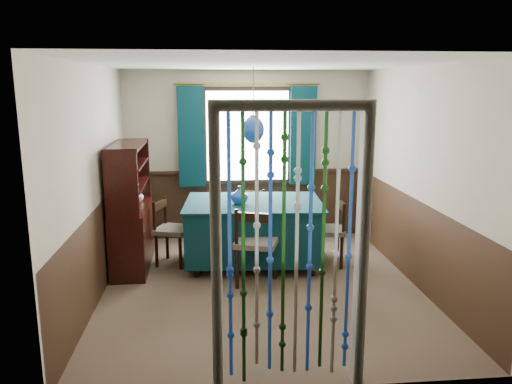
{
  "coord_description": "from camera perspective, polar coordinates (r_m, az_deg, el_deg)",
  "views": [
    {
      "loc": [
        -0.58,
        -5.37,
        2.27
      ],
      "look_at": [
        -0.01,
        0.54,
        1.01
      ],
      "focal_mm": 35.0,
      "sensor_mm": 36.0,
      "label": 1
    }
  ],
  "objects": [
    {
      "name": "bowl_shelf",
      "position": [
        6.06,
        -14.23,
        0.6
      ],
      "size": [
        0.27,
        0.27,
        0.05
      ],
      "primitive_type": "imported",
      "rotation": [
        0.0,
        0.0,
        -0.41
      ],
      "color": "beige",
      "rests_on": "sideboard"
    },
    {
      "name": "floor",
      "position": [
        5.86,
        0.62,
        -10.78
      ],
      "size": [
        4.0,
        4.0,
        0.0
      ],
      "primitive_type": "plane",
      "color": "brown",
      "rests_on": "ground"
    },
    {
      "name": "chair_left",
      "position": [
        6.54,
        -9.71,
        -4.29
      ],
      "size": [
        0.52,
        0.53,
        0.85
      ],
      "rotation": [
        0.0,
        0.0,
        -1.9
      ],
      "color": "black",
      "rests_on": "floor"
    },
    {
      "name": "sideboard",
      "position": [
        6.5,
        -14.1,
        -3.62
      ],
      "size": [
        0.44,
        1.22,
        1.58
      ],
      "rotation": [
        0.0,
        0.0,
        0.02
      ],
      "color": "black",
      "rests_on": "floor"
    },
    {
      "name": "vase_table",
      "position": [
        6.2,
        -1.91,
        -0.44
      ],
      "size": [
        0.24,
        0.24,
        0.21
      ],
      "primitive_type": "imported",
      "rotation": [
        0.0,
        0.0,
        0.29
      ],
      "color": "#163E9B",
      "rests_on": "dining_table"
    },
    {
      "name": "wainscot_front",
      "position": [
        3.86,
        3.9,
        -15.26
      ],
      "size": [
        3.6,
        0.0,
        3.6
      ],
      "primitive_type": "plane",
      "rotation": [
        -1.57,
        0.0,
        0.0
      ],
      "color": "#342114",
      "rests_on": "ground"
    },
    {
      "name": "vase_sideboard",
      "position": [
        6.68,
        -13.39,
        -0.33
      ],
      "size": [
        0.22,
        0.22,
        0.18
      ],
      "primitive_type": "imported",
      "rotation": [
        0.0,
        0.0,
        0.41
      ],
      "color": "beige",
      "rests_on": "sideboard"
    },
    {
      "name": "doorway",
      "position": [
        3.69,
        3.9,
        -7.33
      ],
      "size": [
        1.16,
        0.12,
        2.18
      ],
      "primitive_type": null,
      "color": "silver",
      "rests_on": "ground"
    },
    {
      "name": "wall_front",
      "position": [
        3.57,
        4.11,
        -4.61
      ],
      "size": [
        3.6,
        0.0,
        3.6
      ],
      "primitive_type": "plane",
      "rotation": [
        -1.57,
        0.0,
        0.0
      ],
      "color": "#BDB39A",
      "rests_on": "ground"
    },
    {
      "name": "chair_far",
      "position": [
        7.15,
        -0.49,
        -2.86
      ],
      "size": [
        0.46,
        0.45,
        0.81
      ],
      "rotation": [
        0.0,
        0.0,
        2.97
      ],
      "color": "black",
      "rests_on": "floor"
    },
    {
      "name": "wainscot_left",
      "position": [
        5.78,
        -17.36,
        -6.38
      ],
      "size": [
        0.0,
        4.0,
        4.0
      ],
      "primitive_type": "plane",
      "rotation": [
        1.57,
        0.0,
        1.57
      ],
      "color": "#342114",
      "rests_on": "ground"
    },
    {
      "name": "pendant_lamp",
      "position": [
        6.19,
        -0.31,
        7.16
      ],
      "size": [
        0.27,
        0.27,
        0.92
      ],
      "color": "olive",
      "rests_on": "ceiling"
    },
    {
      "name": "wall_left",
      "position": [
        5.6,
        -17.99,
        0.93
      ],
      "size": [
        0.0,
        4.0,
        4.0
      ],
      "primitive_type": "plane",
      "rotation": [
        1.57,
        0.0,
        1.57
      ],
      "color": "#BDB39A",
      "rests_on": "ground"
    },
    {
      "name": "chair_right",
      "position": [
        6.48,
        8.43,
        -4.38
      ],
      "size": [
        0.44,
        0.46,
        0.85
      ],
      "rotation": [
        0.0,
        0.0,
        1.47
      ],
      "color": "black",
      "rests_on": "floor"
    },
    {
      "name": "ceiling",
      "position": [
        5.41,
        0.68,
        14.45
      ],
      "size": [
        4.0,
        4.0,
        0.0
      ],
      "primitive_type": "plane",
      "rotation": [
        3.14,
        0.0,
        0.0
      ],
      "color": "silver",
      "rests_on": "ground"
    },
    {
      "name": "chair_near",
      "position": [
        5.75,
        0.0,
        -5.95
      ],
      "size": [
        0.57,
        0.56,
        0.94
      ],
      "rotation": [
        0.0,
        0.0,
        -0.29
      ],
      "color": "black",
      "rests_on": "floor"
    },
    {
      "name": "wall_back",
      "position": [
        7.46,
        -1.01,
        4.16
      ],
      "size": [
        3.6,
        0.0,
        3.6
      ],
      "primitive_type": "plane",
      "rotation": [
        1.57,
        0.0,
        0.0
      ],
      "color": "#BDB39A",
      "rests_on": "ground"
    },
    {
      "name": "dining_table",
      "position": [
        6.43,
        -0.3,
        -4.2
      ],
      "size": [
        1.8,
        1.3,
        0.83
      ],
      "rotation": [
        0.0,
        0.0,
        -0.07
      ],
      "color": "#0A2E36",
      "rests_on": "floor"
    },
    {
      "name": "wainscot_right",
      "position": [
        6.13,
        17.53,
        -5.34
      ],
      "size": [
        0.0,
        4.0,
        4.0
      ],
      "primitive_type": "plane",
      "rotation": [
        1.57,
        0.0,
        -1.57
      ],
      "color": "#342114",
      "rests_on": "ground"
    },
    {
      "name": "window",
      "position": [
        7.38,
        -0.98,
        6.41
      ],
      "size": [
        1.32,
        0.12,
        1.42
      ],
      "primitive_type": "cube",
      "color": "black",
      "rests_on": "wall_back"
    },
    {
      "name": "wall_right",
      "position": [
        5.96,
        18.12,
        1.57
      ],
      "size": [
        0.0,
        4.0,
        4.0
      ],
      "primitive_type": "plane",
      "rotation": [
        1.57,
        0.0,
        -1.57
      ],
      "color": "#BDB39A",
      "rests_on": "ground"
    },
    {
      "name": "wainscot_back",
      "position": [
        7.59,
        -0.98,
        -1.48
      ],
      "size": [
        3.6,
        0.0,
        3.6
      ],
      "primitive_type": "plane",
      "rotation": [
        1.57,
        0.0,
        0.0
      ],
      "color": "#342114",
      "rests_on": "ground"
    }
  ]
}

